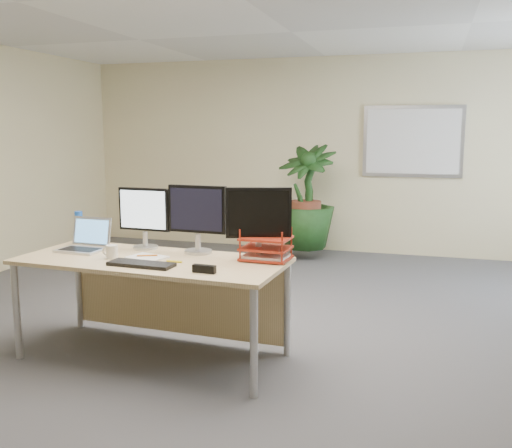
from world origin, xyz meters
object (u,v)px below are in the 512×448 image
(desk, at_px, (159,276))
(floor_plant, at_px, (306,203))
(laptop, at_px, (85,242))
(monitor_right, at_px, (197,215))
(monitor_left, at_px, (144,214))

(desk, distance_m, floor_plant, 3.55)
(desk, relative_size, laptop, 5.60)
(monitor_right, relative_size, laptop, 1.45)
(monitor_right, height_order, laptop, monitor_right)
(floor_plant, relative_size, monitor_left, 3.08)
(desk, distance_m, monitor_left, 0.54)
(monitor_right, xyz_separation_m, laptop, (-0.90, -0.15, -0.24))
(monitor_right, bearing_deg, laptop, -170.44)
(monitor_left, height_order, laptop, monitor_left)
(desk, distance_m, laptop, 0.69)
(monitor_left, bearing_deg, laptop, -157.39)
(desk, xyz_separation_m, monitor_left, (-0.22, 0.21, 0.44))
(desk, bearing_deg, floor_plant, 83.75)
(desk, distance_m, monitor_right, 0.55)
(desk, xyz_separation_m, laptop, (-0.65, 0.03, 0.22))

